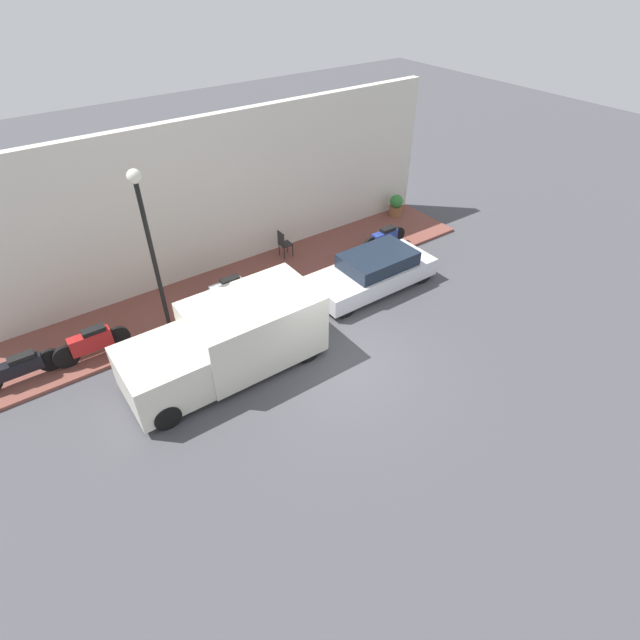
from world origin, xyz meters
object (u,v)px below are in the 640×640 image
scooter_silver (227,289)px  potted_plant (396,205)px  delivery_van (227,341)px  motorcycle_blue (385,237)px  streetlamp (147,231)px  motorcycle_red (92,343)px  motorcycle_black (19,368)px  parked_car (373,271)px  cafe_chair (284,243)px

scooter_silver → potted_plant: 8.41m
delivery_van → motorcycle_blue: delivery_van is taller
streetlamp → potted_plant: size_ratio=5.52×
motorcycle_red → motorcycle_black: size_ratio=0.95×
parked_car → motorcycle_red: size_ratio=2.08×
motorcycle_blue → streetlamp: bearing=90.5°
parked_car → motorcycle_black: 10.31m
delivery_van → potted_plant: bearing=-66.9°
motorcycle_red → motorcycle_black: (0.12, 1.77, -0.05)m
scooter_silver → motorcycle_blue: bearing=-92.9°
delivery_van → streetlamp: 3.38m
motorcycle_red → motorcycle_black: bearing=86.0°
scooter_silver → streetlamp: size_ratio=0.41×
motorcycle_black → streetlamp: bearing=-93.9°
parked_car → delivery_van: size_ratio=0.82×
delivery_van → motorcycle_red: bearing=48.7°
parked_car → delivery_van: (-0.78, 5.59, 0.37)m
motorcycle_black → cafe_chair: bearing=-81.0°
delivery_van → parked_car: bearing=-82.1°
delivery_van → motorcycle_red: 3.75m
motorcycle_blue → motorcycle_black: motorcycle_black is taller
motorcycle_blue → scooter_silver: size_ratio=0.97×
scooter_silver → delivery_van: bearing=153.6°
delivery_van → cafe_chair: delivery_van is taller
motorcycle_red → scooter_silver: size_ratio=1.01×
parked_car → delivery_van: 5.65m
delivery_van → motorcycle_red: (2.46, 2.80, -0.38)m
motorcycle_black → potted_plant: 14.29m
motorcycle_black → cafe_chair: cafe_chair is taller
motorcycle_blue → streetlamp: 8.70m
potted_plant → cafe_chair: cafe_chair is taller
motorcycle_red → cafe_chair: size_ratio=2.07×
potted_plant → cafe_chair: bearing=91.4°
motorcycle_blue → streetlamp: streetlamp is taller
parked_car → streetlamp: streetlamp is taller
parked_car → motorcycle_red: 8.55m
parked_car → scooter_silver: parked_car is taller
motorcycle_black → parked_car: bearing=-100.1°
delivery_van → potted_plant: size_ratio=5.91×
cafe_chair → motorcycle_black: bearing=99.0°
parked_car → potted_plant: 5.25m
parked_car → cafe_chair: parked_car is taller
motorcycle_black → streetlamp: (-0.26, -3.84, 2.78)m
parked_car → streetlamp: (1.54, 6.32, 2.72)m
parked_car → cafe_chair: 3.49m
potted_plant → cafe_chair: 5.44m
streetlamp → cafe_chair: 5.85m
motorcycle_black → streetlamp: 4.74m
cafe_chair → motorcycle_blue: bearing=-115.6°
motorcycle_blue → motorcycle_red: bearing=89.6°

